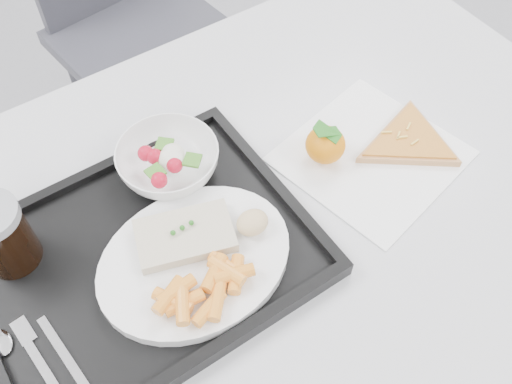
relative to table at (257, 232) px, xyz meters
The scene contains 13 objects.
table is the anchor object (origin of this frame).
tray 0.20m from the table, behind, with size 0.45×0.35×0.03m.
dinner_plate 0.16m from the table, 164.17° to the right, with size 0.27×0.27×0.02m.
fish_fillet 0.16m from the table, behind, with size 0.15×0.11×0.03m.
bread_roll 0.13m from the table, 131.46° to the right, with size 0.05×0.04×0.03m.
salad_bowl 0.18m from the table, 122.04° to the left, with size 0.15×0.15×0.05m.
cola_glass 0.37m from the table, 161.02° to the left, with size 0.08×0.08×0.11m.
cutlery 0.36m from the table, behind, with size 0.09×0.17×0.01m.
napkin 0.22m from the table, ahead, with size 0.29×0.29×0.00m.
tangerine 0.17m from the table, ahead, with size 0.06×0.06×0.07m.
pizza_slice 0.28m from the table, ahead, with size 0.22×0.22×0.02m.
carrot_pile 0.20m from the table, 147.90° to the right, with size 0.14×0.09×0.03m.
salad_contents 0.18m from the table, 124.32° to the left, with size 0.09×0.08×0.03m.
Camera 1 is at (-0.26, -0.09, 1.45)m, focal length 40.00 mm.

